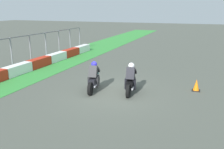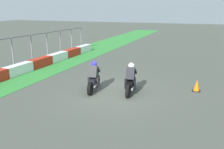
% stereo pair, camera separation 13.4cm
% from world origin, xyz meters
% --- Properties ---
extents(ground_plane, '(120.00, 120.00, 0.00)m').
position_xyz_m(ground_plane, '(0.00, 0.00, 0.00)').
color(ground_plane, '#4D5148').
extents(grass_verge, '(72.00, 4.23, 0.02)m').
position_xyz_m(grass_verge, '(0.00, 6.81, 0.01)').
color(grass_verge, '#358D3A').
rests_on(grass_verge, ground_plane).
extents(track_barrier, '(21.96, 0.60, 0.64)m').
position_xyz_m(track_barrier, '(0.00, 6.93, 0.32)').
color(track_barrier, red).
rests_on(track_barrier, ground_plane).
extents(rider_lane_a, '(2.04, 0.58, 1.51)m').
position_xyz_m(rider_lane_a, '(0.30, -0.78, 0.62)').
color(rider_lane_a, black).
rests_on(rider_lane_a, ground_plane).
extents(rider_lane_b, '(2.03, 0.62, 1.51)m').
position_xyz_m(rider_lane_b, '(-0.04, 1.06, 0.62)').
color(rider_lane_b, black).
rests_on(rider_lane_b, ground_plane).
extents(traffic_cone, '(0.40, 0.40, 0.60)m').
position_xyz_m(traffic_cone, '(1.81, -3.82, 0.28)').
color(traffic_cone, black).
rests_on(traffic_cone, ground_plane).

